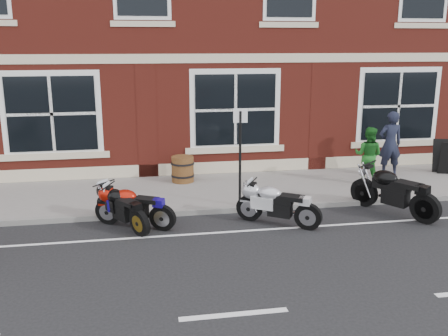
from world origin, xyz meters
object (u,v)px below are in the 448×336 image
Objects in this scene: moto_sport_black at (122,206)px; pedestrian_left at (390,144)px; pedestrian_right at (368,155)px; barrel_planter at (183,169)px; parking_sign at (240,150)px; a_board_sign at (447,157)px; moto_sport_silver at (277,203)px; moto_sport_red at (133,205)px; moto_naked_black at (393,189)px.

pedestrian_left is at bearing -15.04° from moto_sport_black.
barrel_planter is at bearing 28.28° from pedestrian_right.
parking_sign is (1.12, -2.27, 0.96)m from barrel_planter.
pedestrian_right is 2.78m from a_board_sign.
pedestrian_left is at bearing 32.43° from parking_sign.
moto_sport_silver is 4.00m from pedestrian_right.
parking_sign reaches higher than moto_sport_red.
moto_sport_red is 1.07× the size of moto_sport_black.
moto_sport_silver is 5.13m from pedestrian_left.
barrel_planter is (-5.85, 0.37, -0.57)m from pedestrian_left.
parking_sign is (-4.73, -1.90, 0.39)m from pedestrian_left.
moto_sport_red is at bearing -36.67° from moto_sport_black.
parking_sign reaches higher than pedestrian_right.
moto_sport_red is 3.05m from moto_sport_silver.
parking_sign reaches higher than moto_sport_silver.
pedestrian_right is at bearing 49.06° from moto_naked_black.
a_board_sign is 0.43× the size of parking_sign.
barrel_planter is at bearing 114.97° from moto_naked_black.
moto_sport_black reaches higher than barrel_planter.
parking_sign is at bearing -46.75° from moto_sport_red.
moto_sport_red is at bearing 57.20° from pedestrian_right.
parking_sign is (2.44, 0.69, 0.95)m from moto_sport_red.
moto_sport_silver is 2.32× the size of barrel_planter.
a_board_sign reaches higher than moto_sport_red.
moto_sport_silver reaches higher than barrel_planter.
moto_sport_silver is 1.67× the size of a_board_sign.
moto_naked_black is at bearing -34.72° from barrel_planter.
a_board_sign is (3.11, 2.69, 0.03)m from moto_naked_black.
pedestrian_left is at bearing -107.49° from pedestrian_right.
moto_sport_silver is at bearing 76.13° from pedestrian_right.
moto_sport_silver is at bearing -50.95° from parking_sign.
moto_sport_red is 2.41× the size of barrel_planter.
parking_sign is at bearing -146.85° from a_board_sign.
moto_sport_silver is at bearing -69.86° from moto_sport_red.
barrel_planter is (-4.91, 0.98, -0.41)m from pedestrian_right.
pedestrian_left reaches higher than barrel_planter.
a_board_sign reaches higher than moto_naked_black.
moto_sport_silver reaches higher than moto_sport_red.
pedestrian_right is (6.23, 1.98, 0.41)m from moto_sport_red.
barrel_planter is at bearing 27.86° from moto_sport_black.
parking_sign is (-6.50, -1.84, 0.82)m from a_board_sign.
moto_sport_red is at bearing -114.04° from barrel_planter.
moto_sport_black is 0.70× the size of parking_sign.
pedestrian_left reaches higher than moto_sport_red.
moto_naked_black is 2.05× the size of a_board_sign.
parking_sign is (-3.38, 0.85, 0.85)m from moto_naked_black.
moto_sport_silver is 0.88× the size of pedestrian_left.
moto_sport_silver is 2.81m from moto_naked_black.
moto_sport_red is 7.64m from pedestrian_left.
a_board_sign is (8.94, 2.53, 0.13)m from moto_sport_red.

